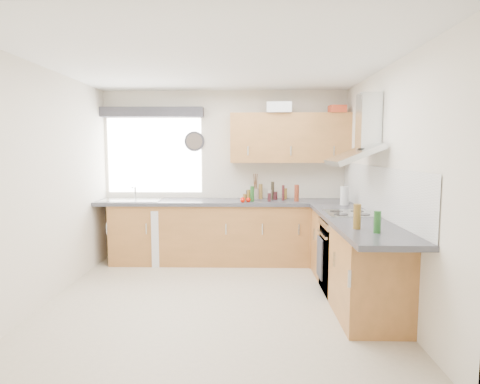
{
  "coord_description": "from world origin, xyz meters",
  "views": [
    {
      "loc": [
        0.35,
        -4.2,
        1.63
      ],
      "look_at": [
        0.25,
        0.85,
        1.1
      ],
      "focal_mm": 30.0,
      "sensor_mm": 36.0,
      "label": 1
    }
  ],
  "objects_px": {
    "oven": "(348,256)",
    "washing_machine": "(169,235)",
    "extractor_hood": "(361,137)",
    "upper_cabinets": "(290,138)"
  },
  "relations": [
    {
      "from": "oven",
      "to": "washing_machine",
      "type": "height_order",
      "value": "oven"
    },
    {
      "from": "extractor_hood",
      "to": "washing_machine",
      "type": "xyz_separation_m",
      "value": [
        -2.4,
        1.22,
        -1.37
      ]
    },
    {
      "from": "upper_cabinets",
      "to": "extractor_hood",
      "type": "bearing_deg",
      "value": -63.87
    },
    {
      "from": "oven",
      "to": "upper_cabinets",
      "type": "distance_m",
      "value": 1.99
    },
    {
      "from": "washing_machine",
      "to": "upper_cabinets",
      "type": "bearing_deg",
      "value": -13.68
    },
    {
      "from": "upper_cabinets",
      "to": "oven",
      "type": "bearing_deg",
      "value": -67.46
    },
    {
      "from": "extractor_hood",
      "to": "upper_cabinets",
      "type": "xyz_separation_m",
      "value": [
        -0.65,
        1.33,
        0.03
      ]
    },
    {
      "from": "upper_cabinets",
      "to": "washing_machine",
      "type": "relative_size",
      "value": 2.15
    },
    {
      "from": "upper_cabinets",
      "to": "washing_machine",
      "type": "height_order",
      "value": "upper_cabinets"
    },
    {
      "from": "oven",
      "to": "extractor_hood",
      "type": "relative_size",
      "value": 1.09
    }
  ]
}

